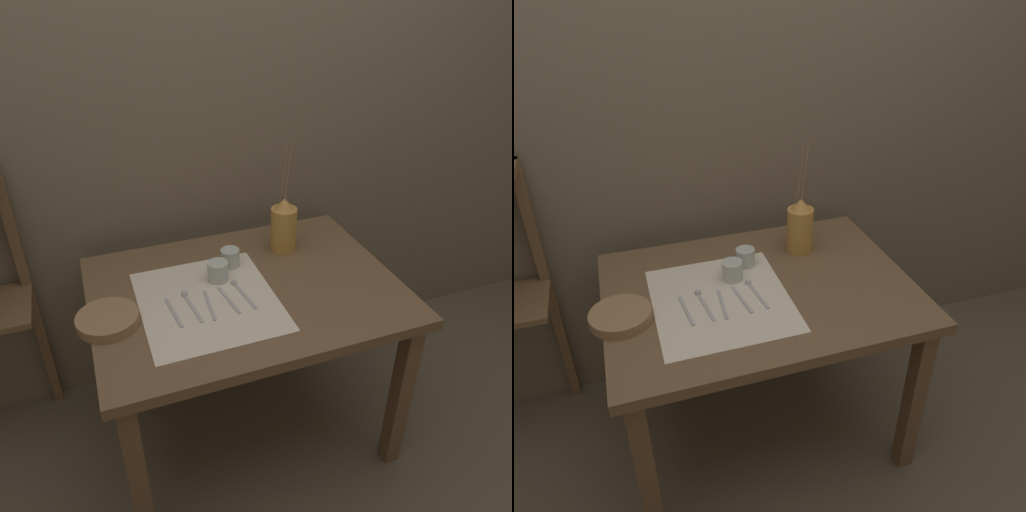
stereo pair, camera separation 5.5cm
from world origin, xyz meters
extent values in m
plane|color=brown|center=(0.00, 0.00, 0.00)|extent=(12.00, 12.00, 0.00)
cube|color=#6B5E4C|center=(0.00, 0.52, 1.20)|extent=(7.00, 0.06, 2.40)
cube|color=brown|center=(0.00, 0.00, 0.71)|extent=(1.09, 0.81, 0.04)
cube|color=brown|center=(-0.48, -0.35, 0.35)|extent=(0.06, 0.06, 0.69)
cube|color=brown|center=(0.48, -0.35, 0.35)|extent=(0.06, 0.06, 0.69)
cube|color=brown|center=(-0.48, 0.35, 0.35)|extent=(0.06, 0.06, 0.69)
cube|color=brown|center=(0.48, 0.35, 0.35)|extent=(0.06, 0.06, 0.69)
cube|color=brown|center=(-0.76, 0.45, 0.57)|extent=(0.04, 0.04, 1.14)
cube|color=beige|center=(-0.15, -0.04, 0.73)|extent=(0.46, 0.52, 0.00)
cylinder|color=#B7843D|center=(0.23, 0.20, 0.82)|extent=(0.10, 0.10, 0.18)
cone|color=#B7843D|center=(0.23, 0.20, 0.93)|extent=(0.08, 0.08, 0.04)
cylinder|color=#847056|center=(0.24, 0.20, 1.06)|extent=(0.03, 0.01, 0.22)
cylinder|color=#847056|center=(0.22, 0.20, 1.06)|extent=(0.01, 0.04, 0.21)
cylinder|color=#847056|center=(0.22, 0.18, 1.06)|extent=(0.01, 0.04, 0.21)
cylinder|color=#8E6B47|center=(-0.48, -0.04, 0.75)|extent=(0.20, 0.20, 0.04)
cylinder|color=#B7C1BC|center=(-0.08, 0.07, 0.77)|extent=(0.08, 0.08, 0.07)
cylinder|color=#B7C1BC|center=(-0.01, 0.15, 0.77)|extent=(0.07, 0.07, 0.07)
cube|color=#A8A8AD|center=(-0.28, -0.07, 0.74)|extent=(0.03, 0.17, 0.00)
cube|color=#A8A8AD|center=(-0.21, -0.06, 0.74)|extent=(0.03, 0.17, 0.00)
sphere|color=#A8A8AD|center=(-0.22, 0.02, 0.74)|extent=(0.02, 0.02, 0.02)
cube|color=#A8A8AD|center=(-0.15, -0.07, 0.74)|extent=(0.02, 0.17, 0.00)
cube|color=#A8A8AD|center=(-0.08, -0.06, 0.74)|extent=(0.04, 0.17, 0.00)
cube|color=#A8A8AD|center=(-0.02, -0.06, 0.74)|extent=(0.03, 0.17, 0.00)
sphere|color=#A8A8AD|center=(-0.03, 0.03, 0.74)|extent=(0.02, 0.02, 0.02)
camera|label=1|loc=(-0.48, -1.39, 1.75)|focal=35.00mm
camera|label=2|loc=(-0.43, -1.41, 1.75)|focal=35.00mm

